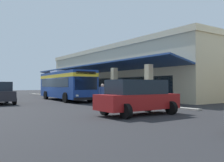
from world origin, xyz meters
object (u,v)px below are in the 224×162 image
transit_bus (65,84)px  pedestrian (103,94)px  potted_palm (64,91)px  parked_suv_red (138,97)px

transit_bus → pedestrian: (9.83, -1.24, -0.84)m
transit_bus → potted_palm: (-10.64, 4.32, -1.09)m
parked_suv_red → pedestrian: 4.99m
potted_palm → pedestrian: bearing=-15.2°
potted_palm → transit_bus: bearing=-22.1°
pedestrian → potted_palm: 21.21m
transit_bus → parked_suv_red: (14.77, -1.97, -0.84)m
pedestrian → transit_bus: bearing=172.8°
transit_bus → potted_palm: transit_bus is taller
transit_bus → potted_palm: 11.54m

